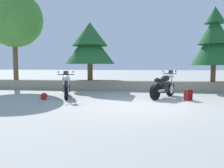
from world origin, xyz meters
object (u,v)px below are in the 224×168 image
(leafy_tree_far_left, at_px, (16,20))
(pine_tree_mid_right, at_px, (214,41))
(motorcycle_black_centre, at_px, (163,86))
(rider_helmet, at_px, (44,96))
(pine_tree_mid_left, at_px, (90,44))
(motorcycle_silver_near_left, at_px, (66,86))
(rider_backpack, at_px, (188,94))

(leafy_tree_far_left, xyz_separation_m, pine_tree_mid_right, (10.98, 0.18, -1.35))
(pine_tree_mid_right, bearing_deg, leafy_tree_far_left, -179.05)
(motorcycle_black_centre, relative_size, pine_tree_mid_right, 0.48)
(rider_helmet, height_order, pine_tree_mid_left, pine_tree_mid_left)
(leafy_tree_far_left, distance_m, pine_tree_mid_right, 11.07)
(motorcycle_silver_near_left, bearing_deg, pine_tree_mid_left, 86.28)
(rider_helmet, bearing_deg, leafy_tree_far_left, 132.91)
(rider_helmet, bearing_deg, rider_backpack, 6.16)
(pine_tree_mid_right, bearing_deg, motorcycle_silver_near_left, -156.18)
(motorcycle_silver_near_left, distance_m, rider_backpack, 5.14)
(motorcycle_black_centre, height_order, pine_tree_mid_left, pine_tree_mid_left)
(rider_backpack, bearing_deg, motorcycle_black_centre, 143.97)
(rider_backpack, height_order, leafy_tree_far_left, leafy_tree_far_left)
(motorcycle_black_centre, bearing_deg, leafy_tree_far_left, 164.40)
(leafy_tree_far_left, bearing_deg, pine_tree_mid_left, 6.82)
(rider_helmet, relative_size, pine_tree_mid_left, 0.08)
(motorcycle_silver_near_left, bearing_deg, rider_helmet, -133.82)
(pine_tree_mid_left, bearing_deg, motorcycle_silver_near_left, -93.72)
(rider_backpack, xyz_separation_m, pine_tree_mid_right, (1.80, 3.16, 2.44))
(motorcycle_black_centre, bearing_deg, rider_backpack, -36.03)
(pine_tree_mid_right, bearing_deg, rider_helmet, -153.60)
(rider_backpack, distance_m, leafy_tree_far_left, 10.37)
(pine_tree_mid_left, bearing_deg, motorcycle_black_centre, -35.26)
(rider_backpack, relative_size, leafy_tree_far_left, 0.09)
(motorcycle_silver_near_left, xyz_separation_m, pine_tree_mid_left, (0.22, 3.39, 2.15))
(leafy_tree_far_left, distance_m, pine_tree_mid_left, 4.52)
(motorcycle_black_centre, height_order, pine_tree_mid_right, pine_tree_mid_right)
(motorcycle_silver_near_left, bearing_deg, leafy_tree_far_left, 144.61)
(motorcycle_silver_near_left, relative_size, pine_tree_mid_right, 0.51)
(rider_helmet, bearing_deg, pine_tree_mid_left, 77.41)
(motorcycle_black_centre, bearing_deg, motorcycle_silver_near_left, -172.24)
(motorcycle_silver_near_left, distance_m, rider_helmet, 1.07)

